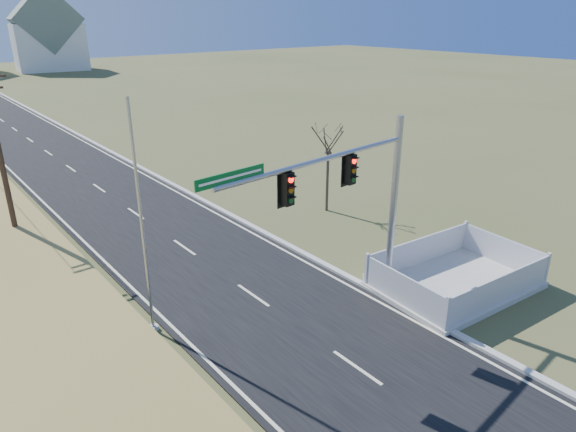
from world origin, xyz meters
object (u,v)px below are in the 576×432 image
object	(u,v)px
bare_tree	(329,138)
flagpole	(144,247)
open_sign	(367,278)
traffic_signal_mast	(364,203)
fence_enclosure	(455,281)

from	to	relation	value
bare_tree	flagpole	bearing A→B (deg)	-159.10
open_sign	flagpole	size ratio (longest dim) A/B	0.06
flagpole	traffic_signal_mast	bearing A→B (deg)	-29.07
fence_enclosure	bare_tree	world-z (taller)	bare_tree
fence_enclosure	bare_tree	size ratio (longest dim) A/B	1.28
traffic_signal_mast	open_sign	world-z (taller)	traffic_signal_mast
fence_enclosure	traffic_signal_mast	bearing A→B (deg)	169.06
flagpole	bare_tree	size ratio (longest dim) A/B	1.57
fence_enclosure	open_sign	size ratio (longest dim) A/B	12.86
traffic_signal_mast	bare_tree	world-z (taller)	traffic_signal_mast
fence_enclosure	flagpole	xyz separation A→B (m)	(-11.52, 5.13, 3.14)
traffic_signal_mast	fence_enclosure	size ratio (longest dim) A/B	1.34
fence_enclosure	flagpole	bearing A→B (deg)	160.65
fence_enclosure	flagpole	distance (m)	12.99
flagpole	bare_tree	distance (m)	14.51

